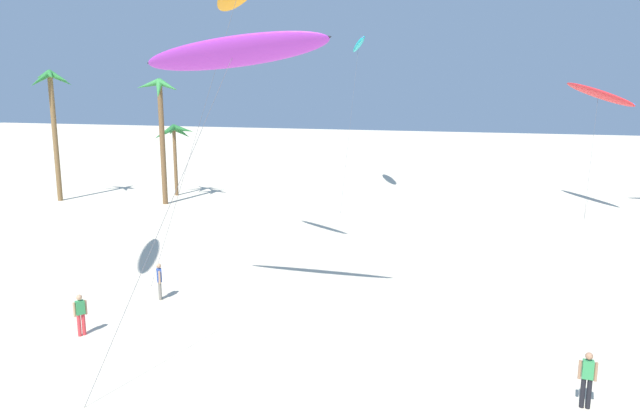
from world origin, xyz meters
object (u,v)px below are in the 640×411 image
object	(u,v)px
palm_tree_2	(161,108)
person_foreground_walker	(587,378)
flying_kite_1	(598,94)
person_far_watcher	(159,280)
flying_kite_0	(233,52)
person_near_right	(81,313)
palm_tree_1	(174,136)
flying_kite_2	(359,44)
palm_tree_0	(52,96)

from	to	relation	value
palm_tree_2	person_foreground_walker	bearing A→B (deg)	-37.83
flying_kite_1	person_far_watcher	xyz separation A→B (m)	(-19.70, -27.72, -8.06)
flying_kite_0	person_near_right	distance (m)	11.21
person_foreground_walker	person_near_right	distance (m)	17.35
palm_tree_1	palm_tree_2	xyz separation A→B (m)	(1.45, -3.88, 2.50)
flying_kite_2	palm_tree_0	bearing A→B (deg)	-151.73
palm_tree_0	person_foreground_walker	size ratio (longest dim) A/B	6.40
palm_tree_0	person_near_right	world-z (taller)	palm_tree_0
palm_tree_0	flying_kite_0	world-z (taller)	flying_kite_0
palm_tree_2	flying_kite_1	world-z (taller)	flying_kite_1
person_foreground_walker	person_near_right	bearing A→B (deg)	-177.66
flying_kite_2	flying_kite_0	bearing A→B (deg)	-82.42
person_foreground_walker	palm_tree_0	bearing A→B (deg)	151.29
flying_kite_2	person_near_right	xyz separation A→B (m)	(-0.90, -34.44, -12.35)
palm_tree_1	flying_kite_1	distance (m)	34.60
palm_tree_0	flying_kite_2	size ratio (longest dim) A/B	0.78
flying_kite_0	palm_tree_0	bearing A→B (deg)	144.59
flying_kite_1	person_far_watcher	size ratio (longest dim) A/B	6.28
flying_kite_1	person_foreground_walker	world-z (taller)	flying_kite_1
palm_tree_1	palm_tree_0	bearing A→B (deg)	-144.77
flying_kite_2	person_foreground_walker	bearing A→B (deg)	-64.03
palm_tree_0	person_far_watcher	bearing A→B (deg)	-38.65
palm_tree_2	flying_kite_2	world-z (taller)	flying_kite_2
person_foreground_walker	person_far_watcher	distance (m)	17.24
palm_tree_2	flying_kite_2	bearing A→B (deg)	38.15
palm_tree_0	palm_tree_1	distance (m)	10.30
palm_tree_1	person_foreground_walker	size ratio (longest dim) A/B	3.72
flying_kite_0	flying_kite_1	bearing A→B (deg)	62.54
palm_tree_1	person_near_right	distance (m)	31.41
flying_kite_1	person_near_right	world-z (taller)	flying_kite_1
flying_kite_0	person_far_watcher	size ratio (longest dim) A/B	6.96
person_foreground_walker	flying_kite_2	bearing A→B (deg)	115.97
person_near_right	flying_kite_0	bearing A→B (deg)	30.65
palm_tree_1	palm_tree_2	size ratio (longest dim) A/B	0.62
palm_tree_1	flying_kite_1	xyz separation A→B (m)	(34.14, 4.25, 3.65)
palm_tree_1	person_foreground_walker	xyz separation A→B (m)	(31.31, -27.07, -4.37)
palm_tree_1	flying_kite_0	bearing A→B (deg)	-52.42
palm_tree_2	flying_kite_2	size ratio (longest dim) A/B	0.73
palm_tree_1	person_near_right	xyz separation A→B (m)	(13.97, -27.78, -4.42)
flying_kite_0	person_near_right	size ratio (longest dim) A/B	7.10
palm_tree_1	person_foreground_walker	bearing A→B (deg)	-40.85
palm_tree_1	flying_kite_2	bearing A→B (deg)	24.14
person_near_right	person_far_watcher	bearing A→B (deg)	83.79
flying_kite_0	person_far_watcher	distance (m)	10.65
palm_tree_0	flying_kite_0	size ratio (longest dim) A/B	0.96
palm_tree_1	person_foreground_walker	world-z (taller)	palm_tree_1
flying_kite_1	person_foreground_walker	xyz separation A→B (m)	(-2.83, -31.32, -8.02)
palm_tree_0	palm_tree_2	distance (m)	9.56
palm_tree_2	flying_kite_1	xyz separation A→B (m)	(32.69, 8.13, 1.15)
person_near_right	flying_kite_1	bearing A→B (deg)	57.80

